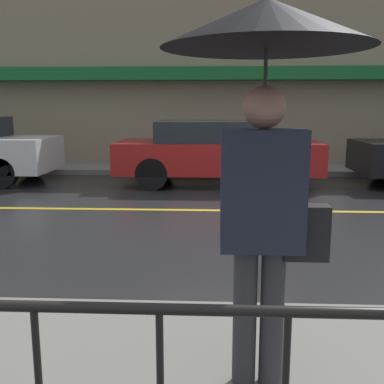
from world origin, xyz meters
name	(u,v)px	position (x,y,z in m)	size (l,w,h in m)	color
ground_plane	(227,211)	(0.00, 0.00, 0.00)	(80.00, 80.00, 0.00)	#262628
sidewalk_far	(222,169)	(0.00, 4.72, 0.06)	(28.00, 1.69, 0.13)	gray
lane_marking	(227,210)	(0.00, 0.00, 0.00)	(25.20, 0.12, 0.01)	gold
building_storefront	(222,66)	(0.00, 5.68, 2.84)	(28.00, 0.85, 5.71)	gray
pedestrian	(266,86)	(0.04, -4.95, 1.80)	(1.07, 1.07, 2.10)	#333338
car_red	(216,151)	(-0.18, 2.65, 0.74)	(4.41, 1.86, 1.40)	maroon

